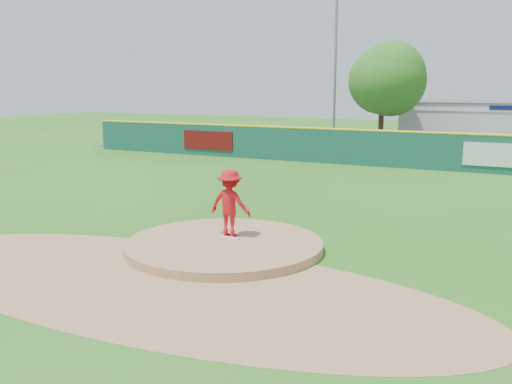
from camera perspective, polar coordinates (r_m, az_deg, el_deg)
The scene contains 12 objects.
ground at distance 15.99m, azimuth -3.20°, elevation -5.78°, with size 120.00×120.00×0.00m, color #286B19.
pitchers_mound at distance 15.99m, azimuth -3.20°, elevation -5.78°, with size 5.50×5.50×0.50m, color #9E774C.
pitching_rubber at distance 16.17m, azimuth -2.69°, elevation -4.60°, with size 0.60×0.15×0.04m, color white.
infield_dirt_arc at distance 13.59m, azimuth -9.52°, elevation -8.92°, with size 15.40×15.40×0.01m, color #9E774C.
parking_lot at distance 41.28m, azimuth 15.65°, elevation 4.04°, with size 44.00×16.00×0.02m, color #38383A.
pitcher at distance 16.21m, azimuth -2.60°, elevation -1.12°, with size 1.24×0.72×1.93m, color red.
van at distance 37.48m, azimuth 15.31°, elevation 4.54°, with size 2.40×5.20×1.44m, color silver.
fence_banners at distance 33.08m, azimuth 8.12°, elevation 4.48°, with size 20.89×0.04×1.20m.
playground_slide at distance 42.32m, azimuth -5.24°, elevation 5.46°, with size 0.87×2.44×1.35m.
outfield_fence at distance 32.41m, azimuth 12.71°, elevation 4.36°, with size 40.00×0.14×2.07m.
deciduous_tree at distance 39.50m, azimuth 12.54°, elevation 10.50°, with size 5.60×5.60×7.36m.
light_pole_left at distance 42.58m, azimuth 7.94°, elevation 12.67°, with size 1.75×0.25×11.00m.
Camera 1 is at (7.60, -13.32, 4.54)m, focal length 40.00 mm.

